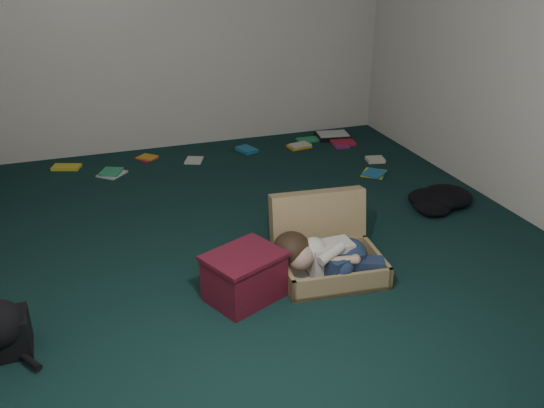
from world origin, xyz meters
TOP-DOWN VIEW (x-y plane):
  - floor at (0.00, 0.00)m, footprint 4.50×4.50m
  - wall_back at (0.00, 2.25)m, footprint 4.50×0.00m
  - wall_front at (0.00, -2.25)m, footprint 4.50×0.00m
  - wall_right at (2.00, 0.00)m, footprint 0.00×4.50m
  - suitcase at (0.25, -0.48)m, footprint 0.70×0.68m
  - person at (0.19, -0.64)m, footprint 0.69×0.38m
  - maroon_bin at (-0.35, -0.65)m, footprint 0.54×0.49m
  - clothing_pile at (1.49, 0.08)m, footprint 0.52×0.47m
  - paper_tray at (1.42, 1.95)m, footprint 0.39×0.32m
  - book_scatter at (0.48, 1.66)m, footprint 3.03×1.32m

SIDE VIEW (x-z plane):
  - floor at x=0.00m, z-range 0.00..0.00m
  - book_scatter at x=0.48m, z-range 0.00..0.02m
  - paper_tray at x=1.42m, z-range 0.00..0.05m
  - clothing_pile at x=1.49m, z-range 0.00..0.14m
  - suitcase at x=0.25m, z-range -0.09..0.38m
  - maroon_bin at x=-0.35m, z-range 0.00..0.30m
  - person at x=0.19m, z-range 0.04..0.33m
  - wall_back at x=0.00m, z-range -0.95..3.55m
  - wall_front at x=0.00m, z-range -0.95..3.55m
  - wall_right at x=2.00m, z-range -0.95..3.55m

